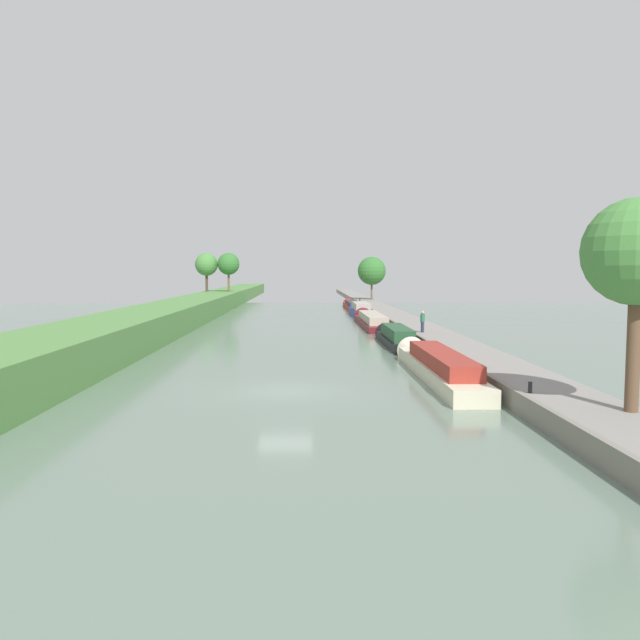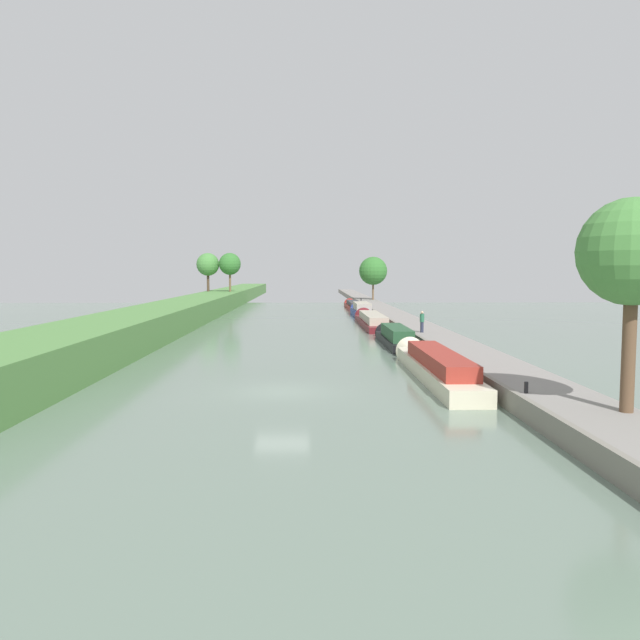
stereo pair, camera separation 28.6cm
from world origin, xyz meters
name	(u,v)px [view 2 (the right image)]	position (x,y,z in m)	size (l,w,h in m)	color
ground_plane	(282,391)	(0.00, 0.00, 0.00)	(160.00, 160.00, 0.00)	slate
left_grassy_bank	(11,368)	(-12.45, 0.00, 1.13)	(6.03, 260.00, 2.27)	#518442
right_towpath	(518,382)	(11.04, 0.00, 0.40)	(3.22, 260.00, 0.81)	gray
stone_quay	(481,381)	(9.31, 0.00, 0.43)	(0.25, 260.00, 0.86)	gray
narrowboat_cream	(434,365)	(7.86, 3.74, 0.62)	(1.94, 15.37, 2.04)	beige
narrowboat_black	(394,337)	(7.82, 18.21, 0.57)	(1.84, 11.27, 2.02)	black
narrowboat_maroon	(371,320)	(7.70, 34.39, 0.53)	(2.18, 17.28, 2.07)	maroon
narrowboat_blue	(361,310)	(7.91, 48.43, 0.67)	(2.16, 10.34, 2.31)	#283D93
narrowboat_red	(353,305)	(7.93, 61.94, 0.49)	(1.85, 16.08, 1.76)	maroon
tree_rightbank_near	(633,253)	(12.01, -7.89, 6.17)	(3.61, 3.61, 7.22)	brown
tree_rightbank_midnear	(373,271)	(12.04, 73.17, 5.56)	(4.64, 4.64, 7.08)	brown
tree_leftbank_downstream	(230,264)	(-11.12, 69.90, 6.65)	(3.48, 3.48, 6.14)	brown
tree_leftbank_upstream	(208,265)	(-14.73, 70.72, 6.57)	(3.63, 3.63, 6.15)	#4C3828
person_walking	(422,321)	(10.08, 19.12, 1.68)	(0.34, 0.34, 1.66)	#282D42
mooring_bollard_near	(526,387)	(9.74, -4.64, 1.03)	(0.16, 0.16, 0.45)	black
mooring_bollard_far	(361,299)	(9.74, 69.34, 1.03)	(0.16, 0.16, 0.45)	black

